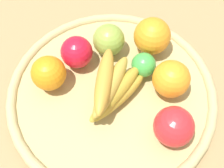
# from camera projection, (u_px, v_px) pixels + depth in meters

# --- Properties ---
(ground_plane) EXTENTS (2.40, 2.40, 0.00)m
(ground_plane) POSITION_uv_depth(u_px,v_px,m) (112.00, 96.00, 0.63)
(ground_plane) COLOR #96774D
(ground_plane) RESTS_ON ground
(basket) EXTENTS (0.44, 0.44, 0.03)m
(basket) POSITION_uv_depth(u_px,v_px,m) (112.00, 93.00, 0.62)
(basket) COLOR tan
(basket) RESTS_ON ground_plane
(banana_bunch) EXTENTS (0.15, 0.15, 0.07)m
(banana_bunch) POSITION_uv_depth(u_px,v_px,m) (112.00, 89.00, 0.56)
(banana_bunch) COLOR gold
(banana_bunch) RESTS_ON basket
(apple_2) EXTENTS (0.09, 0.09, 0.07)m
(apple_2) POSITION_uv_depth(u_px,v_px,m) (109.00, 40.00, 0.63)
(apple_2) COLOR #86A13D
(apple_2) RESTS_ON basket
(orange_0) EXTENTS (0.10, 0.10, 0.08)m
(orange_0) POSITION_uv_depth(u_px,v_px,m) (171.00, 79.00, 0.57)
(orange_0) COLOR orange
(orange_0) RESTS_ON basket
(lime_0) EXTENTS (0.06, 0.06, 0.05)m
(lime_0) POSITION_uv_depth(u_px,v_px,m) (144.00, 65.00, 0.60)
(lime_0) COLOR green
(lime_0) RESTS_ON basket
(orange_1) EXTENTS (0.10, 0.10, 0.07)m
(orange_1) POSITION_uv_depth(u_px,v_px,m) (49.00, 73.00, 0.58)
(orange_1) COLOR orange
(orange_1) RESTS_ON basket
(apple_0) EXTENTS (0.10, 0.10, 0.07)m
(apple_0) POSITION_uv_depth(u_px,v_px,m) (77.00, 52.00, 0.61)
(apple_0) COLOR red
(apple_0) RESTS_ON basket
(apple_1) EXTENTS (0.09, 0.09, 0.07)m
(apple_1) POSITION_uv_depth(u_px,v_px,m) (174.00, 127.00, 0.52)
(apple_1) COLOR red
(apple_1) RESTS_ON basket
(orange_2) EXTENTS (0.08, 0.08, 0.08)m
(orange_2) POSITION_uv_depth(u_px,v_px,m) (152.00, 36.00, 0.63)
(orange_2) COLOR orange
(orange_2) RESTS_ON basket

